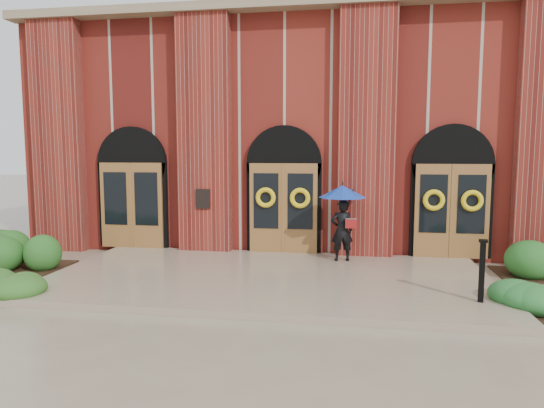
# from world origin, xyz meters

# --- Properties ---
(ground) EXTENTS (90.00, 90.00, 0.00)m
(ground) POSITION_xyz_m (0.00, 0.00, 0.00)
(ground) COLOR gray
(ground) RESTS_ON ground
(landing) EXTENTS (10.00, 5.30, 0.15)m
(landing) POSITION_xyz_m (0.00, 0.15, 0.07)
(landing) COLOR gray
(landing) RESTS_ON ground
(church_building) EXTENTS (16.20, 12.53, 7.00)m
(church_building) POSITION_xyz_m (0.00, 8.78, 3.50)
(church_building) COLOR maroon
(church_building) RESTS_ON ground
(man_with_umbrella) EXTENTS (1.47, 1.47, 1.96)m
(man_with_umbrella) POSITION_xyz_m (1.65, 1.90, 1.52)
(man_with_umbrella) COLOR black
(man_with_umbrella) RESTS_ON landing
(metal_post) EXTENTS (0.19, 0.19, 1.19)m
(metal_post) POSITION_xyz_m (4.30, -1.20, 0.78)
(metal_post) COLOR black
(metal_post) RESTS_ON landing
(hedge_front_left) EXTENTS (1.36, 1.17, 0.48)m
(hedge_front_left) POSITION_xyz_m (-5.10, -1.77, 0.24)
(hedge_front_left) COLOR #29551D
(hedge_front_left) RESTS_ON ground
(hedge_front_right) EXTENTS (1.44, 1.23, 0.51)m
(hedge_front_right) POSITION_xyz_m (5.10, -1.22, 0.25)
(hedge_front_right) COLOR #225E27
(hedge_front_right) RESTS_ON ground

